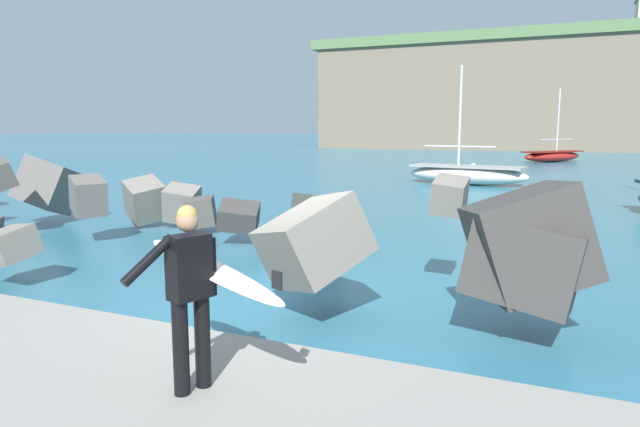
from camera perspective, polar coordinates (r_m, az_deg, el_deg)
ground_plane at (r=8.79m, az=-3.43°, el=-9.38°), size 400.00×400.00×0.00m
walkway_path at (r=5.78m, az=-23.18°, el=-18.78°), size 48.00×4.40×0.24m
breakwater_jetty at (r=10.95m, az=-6.98°, el=-0.22°), size 31.27×7.45×2.12m
surfer_with_board at (r=5.54m, az=-12.12°, el=-6.60°), size 2.09×1.46×1.78m
boat_near_left at (r=28.12m, az=14.41°, el=3.84°), size 5.91×2.37×5.56m
boat_mid_centre at (r=48.61m, az=22.14°, el=5.35°), size 4.85×5.70×5.69m
mooring_buoy_inner at (r=37.48m, az=15.02°, el=4.51°), size 0.44×0.44×0.44m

